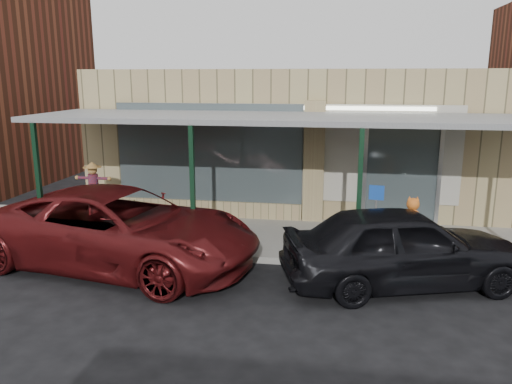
% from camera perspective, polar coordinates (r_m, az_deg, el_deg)
% --- Properties ---
extents(ground, '(120.00, 120.00, 0.00)m').
position_cam_1_polar(ground, '(9.20, 0.16, -12.72)').
color(ground, black).
rests_on(ground, ground).
extents(sidewalk, '(40.00, 3.20, 0.15)m').
position_cam_1_polar(sidewalk, '(12.49, 2.85, -5.29)').
color(sidewalk, gray).
rests_on(sidewalk, ground).
extents(storefront, '(12.00, 6.25, 4.20)m').
position_cam_1_polar(storefront, '(16.51, 4.78, 6.37)').
color(storefront, tan).
rests_on(storefront, ground).
extents(awning, '(12.00, 3.00, 3.04)m').
position_cam_1_polar(awning, '(11.86, 2.98, 8.24)').
color(awning, slate).
rests_on(awning, ground).
extents(block_buildings_near, '(61.00, 8.00, 8.00)m').
position_cam_1_polar(block_buildings_near, '(17.39, 11.93, 12.01)').
color(block_buildings_near, brown).
rests_on(block_buildings_near, ground).
extents(barrel_scarecrow, '(0.98, 0.85, 1.68)m').
position_cam_1_polar(barrel_scarecrow, '(13.92, -17.93, -1.23)').
color(barrel_scarecrow, '#4B2A1E').
rests_on(barrel_scarecrow, sidewalk).
extents(barrel_pumpkin, '(0.66, 0.66, 0.72)m').
position_cam_1_polar(barrel_pumpkin, '(13.50, -13.63, -2.78)').
color(barrel_pumpkin, '#4B2A1E').
rests_on(barrel_pumpkin, sidewalk).
extents(handicap_sign, '(0.32, 0.07, 1.55)m').
position_cam_1_polar(handicap_sign, '(11.23, 13.51, -2.02)').
color(handicap_sign, gray).
rests_on(handicap_sign, sidewalk).
extents(parked_sedan, '(5.02, 3.18, 1.59)m').
position_cam_1_polar(parked_sedan, '(10.11, 16.48, -5.98)').
color(parked_sedan, black).
rests_on(parked_sedan, ground).
extents(car_maroon, '(6.43, 3.80, 1.68)m').
position_cam_1_polar(car_maroon, '(11.04, -15.36, -4.07)').
color(car_maroon, '#521012').
rests_on(car_maroon, ground).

